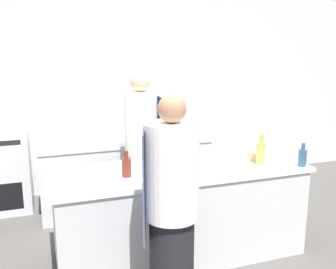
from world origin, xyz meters
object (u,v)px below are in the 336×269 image
at_px(bowl_mixing_large, 214,169).
at_px(bowl_prep_small, 256,156).
at_px(chef_at_stove, 142,152).
at_px(bottle_olive_oil, 127,167).
at_px(bottle_wine, 235,157).
at_px(bottle_vinegar, 261,153).
at_px(bottle_cooking_oil, 302,157).
at_px(stockpot, 170,130).
at_px(chef_at_prep_near, 171,209).
at_px(bowl_ceramic_blue, 279,158).
at_px(bowl_wooden_salad, 84,175).

distance_m(bowl_mixing_large, bowl_prep_small, 0.64).
relative_size(chef_at_stove, bottle_olive_oil, 7.50).
xyz_separation_m(chef_at_stove, bottle_wine, (0.66, -0.89, 0.12)).
bearing_deg(bowl_mixing_large, chef_at_stove, 115.00).
distance_m(bottle_vinegar, bottle_cooking_oil, 0.39).
height_order(bowl_mixing_large, stockpot, stockpot).
xyz_separation_m(chef_at_prep_near, stockpot, (0.71, 2.04, 0.15)).
relative_size(bottle_wine, bowl_ceramic_blue, 1.27).
bearing_deg(bowl_prep_small, chef_at_stove, 146.58).
bearing_deg(bottle_olive_oil, chef_at_prep_near, -74.65).
xyz_separation_m(bottle_cooking_oil, bowl_ceramic_blue, (-0.10, 0.23, -0.06)).
bearing_deg(bottle_vinegar, bowl_mixing_large, -174.79).
height_order(bottle_cooking_oil, stockpot, bottle_cooking_oil).
bearing_deg(bottle_olive_oil, bottle_vinegar, -3.91).
bearing_deg(bottle_cooking_oil, bowl_wooden_salad, 170.47).
height_order(bottle_vinegar, bowl_ceramic_blue, bottle_vinegar).
bearing_deg(bottle_wine, bowl_wooden_salad, 171.80).
xyz_separation_m(chef_at_stove, bowl_mixing_large, (0.43, -0.91, 0.04)).
xyz_separation_m(bowl_ceramic_blue, bowl_wooden_salad, (-1.91, 0.11, 0.00)).
bearing_deg(bottle_olive_oil, bowl_ceramic_blue, -0.95).
height_order(chef_at_stove, bowl_prep_small, chef_at_stove).
relative_size(bottle_wine, bottle_cooking_oil, 1.31).
relative_size(bowl_mixing_large, bowl_prep_small, 1.42).
bearing_deg(bottle_wine, bowl_prep_small, 30.97).
xyz_separation_m(chef_at_prep_near, bottle_olive_oil, (-0.18, 0.66, 0.15)).
distance_m(chef_at_stove, bowl_ceramic_blue, 1.44).
relative_size(bottle_olive_oil, bowl_mixing_large, 0.94).
xyz_separation_m(bottle_olive_oil, bowl_wooden_salad, (-0.36, 0.08, -0.06)).
xyz_separation_m(bottle_wine, bowl_mixing_large, (-0.23, -0.02, -0.09)).
xyz_separation_m(bottle_olive_oil, bowl_prep_small, (1.37, 0.10, -0.06)).
bearing_deg(bowl_mixing_large, chef_at_prep_near, -138.77).
bearing_deg(bowl_wooden_salad, bottle_wine, -8.20).
bearing_deg(bowl_prep_small, chef_at_prep_near, -147.37).
distance_m(chef_at_prep_near, bowl_ceramic_blue, 1.51).
relative_size(chef_at_prep_near, bowl_ceramic_blue, 7.10).
bearing_deg(bottle_vinegar, bowl_ceramic_blue, 14.01).
distance_m(bottle_olive_oil, bottle_vinegar, 1.30).
bearing_deg(bottle_olive_oil, bowl_prep_small, 4.35).
bearing_deg(stockpot, bottle_cooking_oil, -65.32).
xyz_separation_m(chef_at_stove, bowl_wooden_salad, (-0.71, -0.69, 0.04)).
bearing_deg(bottle_vinegar, bottle_olive_oil, 176.09).
xyz_separation_m(bottle_vinegar, bowl_wooden_salad, (-1.65, 0.17, -0.09)).
height_order(bottle_cooking_oil, bowl_mixing_large, bottle_cooking_oil).
height_order(chef_at_prep_near, bowl_prep_small, chef_at_prep_near).
bearing_deg(bottle_cooking_oil, bottle_wine, 167.68).
xyz_separation_m(bowl_mixing_large, stockpot, (0.12, 1.52, 0.06)).
height_order(chef_at_prep_near, bowl_ceramic_blue, chef_at_prep_near).
distance_m(chef_at_prep_near, bowl_wooden_salad, 0.92).
bearing_deg(bottle_wine, bowl_mixing_large, -174.53).
xyz_separation_m(bowl_wooden_salad, stockpot, (1.25, 1.30, 0.06)).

